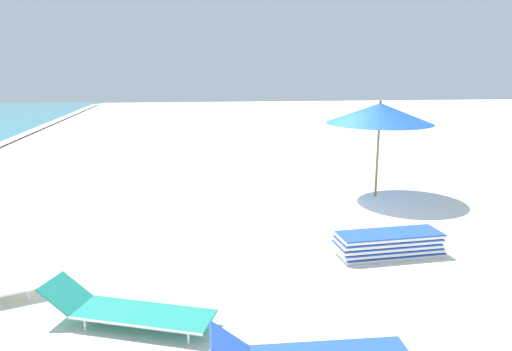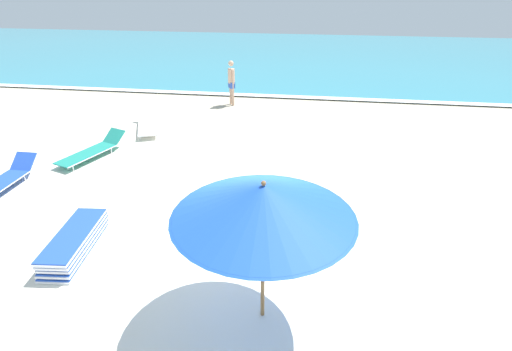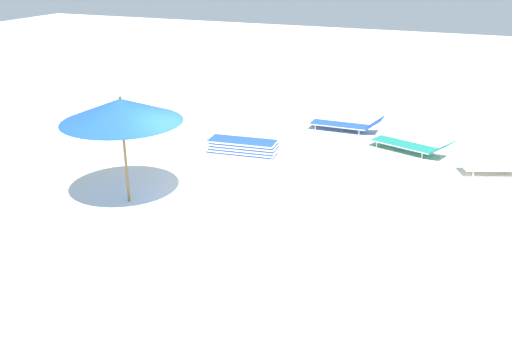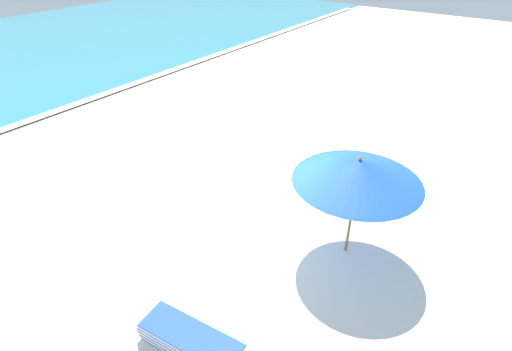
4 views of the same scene
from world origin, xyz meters
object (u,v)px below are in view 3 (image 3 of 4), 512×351
sun_lounger_near_water_left (508,165)px  lounger_stack (243,147)px  sun_lounger_under_umbrella (347,124)px  sun_lounger_beside_umbrella (411,145)px  beach_umbrella (121,111)px

sun_lounger_near_water_left → lounger_stack: bearing=-101.5°
sun_lounger_under_umbrella → sun_lounger_beside_umbrella: 2.46m
beach_umbrella → sun_lounger_under_umbrella: 7.84m
beach_umbrella → sun_lounger_under_umbrella: bearing=155.5°
sun_lounger_under_umbrella → sun_lounger_beside_umbrella: (1.25, 2.12, -0.00)m
beach_umbrella → lounger_stack: size_ratio=1.31×
lounger_stack → sun_lounger_beside_umbrella: bearing=108.9°
lounger_stack → sun_lounger_beside_umbrella: 4.60m
beach_umbrella → sun_lounger_near_water_left: 9.36m
sun_lounger_near_water_left → beach_umbrella: bearing=-78.9°
beach_umbrella → sun_lounger_beside_umbrella: bearing=137.1°
lounger_stack → sun_lounger_near_water_left: size_ratio=0.89×
beach_umbrella → sun_lounger_near_water_left: beach_umbrella is taller
lounger_stack → beach_umbrella: bearing=-21.8°
sun_lounger_under_umbrella → lounger_stack: bearing=-33.0°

